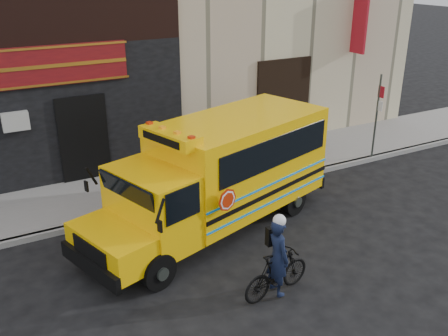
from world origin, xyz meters
name	(u,v)px	position (x,y,z in m)	size (l,w,h in m)	color
ground	(272,235)	(0.00, 0.00, 0.00)	(120.00, 120.00, 0.00)	black
curb	(223,193)	(0.00, 2.60, 0.07)	(40.00, 0.20, 0.15)	gray
sidewalk	(200,175)	(0.00, 4.10, 0.07)	(40.00, 3.00, 0.15)	slate
school_bus	(221,171)	(-0.85, 1.09, 1.51)	(7.22, 4.09, 2.92)	black
sign_pole	(377,114)	(5.75, 2.59, 1.64)	(0.06, 0.26, 2.96)	#424B44
bicycle	(277,273)	(-1.23, -2.00, 0.50)	(0.47, 1.65, 0.99)	black
cyclist	(278,259)	(-1.23, -2.00, 0.83)	(0.61, 0.40, 1.66)	black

